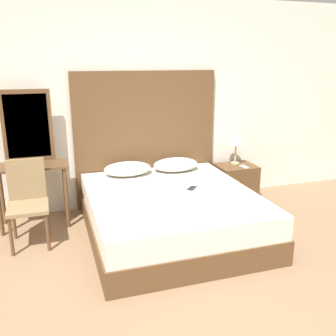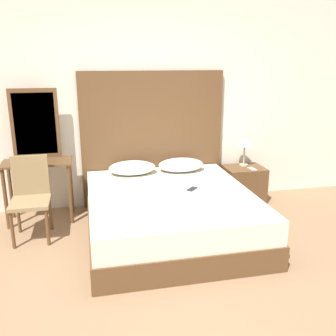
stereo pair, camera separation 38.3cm
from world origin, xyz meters
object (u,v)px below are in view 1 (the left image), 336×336
nightstand (235,182)px  vanity_desk (32,178)px  bed (171,214)px  phone_on_bed (192,188)px  phone_on_nightstand (244,167)px  chair (28,198)px  table_lamp (236,141)px

nightstand → vanity_desk: size_ratio=0.66×
bed → vanity_desk: size_ratio=2.53×
phone_on_bed → phone_on_nightstand: size_ratio=1.01×
vanity_desk → phone_on_nightstand: bearing=-0.7°
bed → chair: (-1.51, 0.31, 0.26)m
phone_on_bed → nightstand: size_ratio=0.29×
phone_on_nightstand → chair: 2.83m
phone_on_bed → nightstand: bearing=38.2°
bed → phone_on_bed: size_ratio=13.02×
nightstand → vanity_desk: 2.72m
nightstand → chair: (-2.75, -0.48, 0.26)m
bed → chair: bearing=168.3°
table_lamp → phone_on_nightstand: size_ratio=2.65×
phone_on_bed → vanity_desk: bearing=158.3°
nightstand → phone_on_nightstand: 0.28m
nightstand → vanity_desk: vanity_desk is taller
nightstand → chair: 2.80m
phone_on_nightstand → chair: size_ratio=0.17×
phone_on_bed → chair: (-1.78, 0.28, -0.01)m
nightstand → phone_on_nightstand: (0.06, -0.11, 0.25)m
phone_on_nightstand → phone_on_bed: bearing=-147.6°
chair → table_lamp: bearing=11.6°
bed → phone_on_bed: phone_on_bed is taller
phone_on_bed → chair: size_ratio=0.17×
vanity_desk → table_lamp: bearing=3.4°
phone_on_bed → vanity_desk: vanity_desk is taller
phone_on_nightstand → chair: bearing=-172.4°
nightstand → table_lamp: (0.02, 0.09, 0.58)m
phone_on_bed → phone_on_nightstand: (1.03, 0.66, -0.02)m
table_lamp → vanity_desk: 2.74m
bed → phone_on_nightstand: size_ratio=13.16×
bed → nightstand: bed is taller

